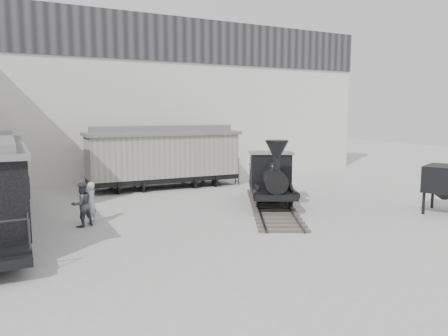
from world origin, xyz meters
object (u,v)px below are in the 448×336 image
boxcar (163,155)px  visitor_a (90,203)px  coal_hopper (445,182)px  visitor_b (82,204)px  locomotive (271,181)px

boxcar → visitor_a: (-5.69, -6.80, -1.14)m
coal_hopper → boxcar: bearing=102.0°
boxcar → coal_hopper: 15.49m
visitor_b → coal_hopper: size_ratio=0.73×
locomotive → boxcar: bearing=140.8°
locomotive → visitor_a: (-8.74, 0.46, -0.35)m
visitor_b → visitor_a: bearing=-156.6°
locomotive → visitor_b: 9.18m
visitor_a → visitor_b: size_ratio=0.94×
locomotive → visitor_b: locomotive is taller
visitor_b → coal_hopper: 16.12m
locomotive → boxcar: (-3.06, 7.27, 0.78)m
locomotive → coal_hopper: size_ratio=3.66×
locomotive → visitor_b: size_ratio=4.99×
locomotive → visitor_a: locomotive is taller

